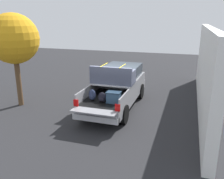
# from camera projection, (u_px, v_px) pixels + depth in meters

# --- Properties ---
(ground_plane) EXTENTS (40.00, 40.00, 0.00)m
(ground_plane) POSITION_uv_depth(u_px,v_px,m) (116.00, 107.00, 12.12)
(ground_plane) COLOR #262628
(pickup_truck) EXTENTS (6.05, 2.06, 2.23)m
(pickup_truck) POSITION_uv_depth(u_px,v_px,m) (118.00, 86.00, 12.18)
(pickup_truck) COLOR gray
(pickup_truck) RESTS_ON ground_plane
(building_facade) EXTENTS (11.79, 0.36, 3.92)m
(building_facade) POSITION_uv_depth(u_px,v_px,m) (206.00, 69.00, 11.55)
(building_facade) COLOR white
(building_facade) RESTS_ON ground_plane
(tree_background) EXTENTS (2.43, 2.43, 4.59)m
(tree_background) POSITION_uv_depth(u_px,v_px,m) (14.00, 39.00, 11.48)
(tree_background) COLOR brown
(tree_background) RESTS_ON ground_plane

